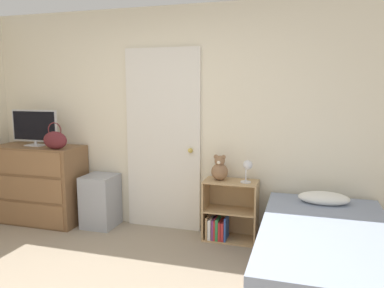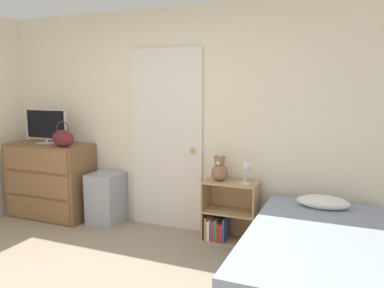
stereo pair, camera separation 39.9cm
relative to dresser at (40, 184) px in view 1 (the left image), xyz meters
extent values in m
cube|color=beige|center=(1.54, 0.30, 0.80)|extent=(10.00, 0.06, 2.55)
cube|color=silver|center=(1.54, 0.25, 0.57)|extent=(0.90, 0.04, 2.09)
sphere|color=gold|center=(1.89, 0.21, 0.48)|extent=(0.06, 0.06, 0.06)
cube|color=brown|center=(0.00, 0.00, 0.00)|extent=(1.08, 0.50, 0.95)
cube|color=#89613E|center=(0.00, -0.25, -0.31)|extent=(1.00, 0.01, 0.28)
cube|color=#89613E|center=(0.00, -0.25, 0.00)|extent=(1.00, 0.01, 0.28)
cube|color=#89613E|center=(0.00, -0.25, 0.31)|extent=(1.00, 0.01, 0.28)
cube|color=#B7B7BC|center=(-0.04, 0.02, 0.48)|extent=(0.22, 0.16, 0.01)
cylinder|color=#B7B7BC|center=(-0.04, 0.02, 0.51)|extent=(0.04, 0.04, 0.04)
cube|color=#B7B7BC|center=(-0.04, 0.02, 0.72)|extent=(0.63, 0.02, 0.38)
cube|color=black|center=(-0.04, 0.00, 0.72)|extent=(0.59, 0.01, 0.35)
ellipsoid|color=#591E23|center=(0.37, -0.15, 0.58)|extent=(0.30, 0.13, 0.21)
torus|color=#591E23|center=(0.37, -0.15, 0.70)|extent=(0.18, 0.01, 0.18)
cube|color=#999EA8|center=(0.81, 0.06, -0.16)|extent=(0.37, 0.39, 0.62)
cube|color=tan|center=(2.09, 0.10, -0.14)|extent=(0.02, 0.31, 0.66)
cube|color=tan|center=(2.65, 0.10, -0.14)|extent=(0.02, 0.31, 0.66)
cube|color=tan|center=(2.37, 0.10, -0.47)|extent=(0.54, 0.31, 0.02)
cube|color=tan|center=(2.37, 0.10, -0.14)|extent=(0.54, 0.31, 0.02)
cube|color=tan|center=(2.37, 0.10, 0.18)|extent=(0.54, 0.31, 0.02)
cube|color=tan|center=(2.37, 0.25, -0.14)|extent=(0.58, 0.01, 0.66)
cube|color=tan|center=(2.14, 0.05, -0.33)|extent=(0.02, 0.18, 0.24)
cube|color=white|center=(2.17, 0.06, -0.35)|extent=(0.03, 0.21, 0.22)
cube|color=#8C3F8C|center=(2.20, 0.07, -0.35)|extent=(0.02, 0.22, 0.22)
cube|color=red|center=(2.22, 0.05, -0.34)|extent=(0.02, 0.19, 0.22)
cube|color=#338C4C|center=(2.25, 0.04, -0.34)|extent=(0.03, 0.17, 0.23)
cube|color=red|center=(2.28, 0.05, -0.35)|extent=(0.02, 0.19, 0.20)
cube|color=red|center=(2.31, 0.08, -0.36)|extent=(0.03, 0.25, 0.20)
cube|color=#3359B2|center=(2.34, 0.06, -0.33)|extent=(0.02, 0.21, 0.25)
sphere|color=#8C6647|center=(2.25, 0.10, 0.28)|extent=(0.18, 0.18, 0.18)
sphere|color=#8C6647|center=(2.25, 0.10, 0.40)|extent=(0.11, 0.11, 0.11)
sphere|color=silver|center=(2.25, 0.05, 0.39)|extent=(0.04, 0.04, 0.04)
sphere|color=#8C6647|center=(2.20, 0.10, 0.44)|extent=(0.05, 0.05, 0.05)
sphere|color=#8C6647|center=(2.29, 0.10, 0.44)|extent=(0.05, 0.05, 0.05)
cylinder|color=silver|center=(2.54, 0.07, 0.19)|extent=(0.11, 0.11, 0.01)
cylinder|color=silver|center=(2.54, 0.07, 0.27)|extent=(0.01, 0.01, 0.15)
sphere|color=silver|center=(2.56, 0.05, 0.38)|extent=(0.10, 0.10, 0.10)
cube|color=brown|center=(3.31, -0.73, -0.41)|extent=(1.08, 1.96, 0.12)
cube|color=#8C99B2|center=(3.31, -0.73, -0.15)|extent=(1.04, 1.90, 0.41)
ellipsoid|color=white|center=(3.31, -0.02, 0.11)|extent=(0.48, 0.28, 0.12)
camera|label=1|loc=(3.09, -3.76, 1.17)|focal=35.00mm
camera|label=2|loc=(3.47, -3.63, 1.17)|focal=35.00mm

